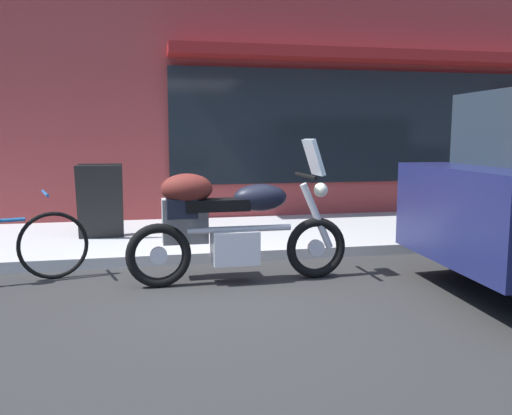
# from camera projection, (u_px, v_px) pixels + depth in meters

# --- Properties ---
(ground_plane) EXTENTS (80.00, 80.00, 0.00)m
(ground_plane) POSITION_uv_depth(u_px,v_px,m) (230.00, 295.00, 4.77)
(ground_plane) COLOR #2A2A2A
(touring_motorcycle) EXTENTS (2.15, 0.65, 1.38)m
(touring_motorcycle) POSITION_uv_depth(u_px,v_px,m) (226.00, 222.00, 5.12)
(touring_motorcycle) COLOR black
(touring_motorcycle) RESTS_ON ground_plane
(sandwich_board_sign) EXTENTS (0.55, 0.41, 0.93)m
(sandwich_board_sign) POSITION_uv_depth(u_px,v_px,m) (100.00, 201.00, 6.75)
(sandwich_board_sign) COLOR black
(sandwich_board_sign) RESTS_ON sidewalk_curb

